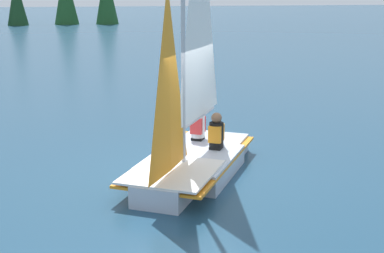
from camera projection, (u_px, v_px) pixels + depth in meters
ground_plane at (192, 174)px, 10.75m from camera, size 260.00×260.00×0.00m
sailboat_main at (192, 137)px, 10.58m from camera, size 3.46×4.20×5.86m
sailor_helm at (216, 138)px, 11.08m from camera, size 0.41×0.43×1.16m
sailor_crew at (198, 130)px, 11.76m from camera, size 0.41×0.43×1.16m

